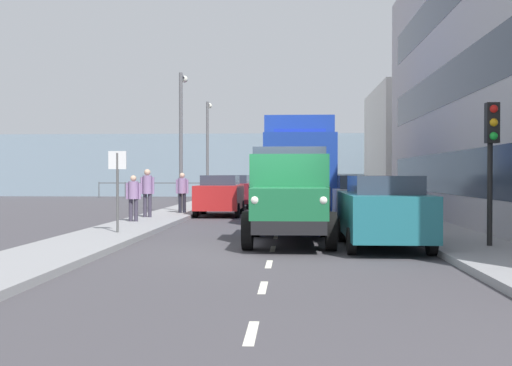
{
  "coord_description": "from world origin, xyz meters",
  "views": [
    {
      "loc": [
        -0.44,
        14.51,
        1.75
      ],
      "look_at": [
        0.76,
        -7.11,
        1.47
      ],
      "focal_mm": 45.06,
      "sensor_mm": 36.0,
      "label": 1
    }
  ],
  "objects_px": {
    "car_maroon_oppositeside_1": "(233,191)",
    "car_silver_kerbside_1": "(359,201)",
    "street_sign": "(117,177)",
    "pedestrian_in_dark_coat": "(182,189)",
    "truck_vintage_green": "(289,197)",
    "traffic_light_near": "(491,142)",
    "car_red_oppositeside_0": "(220,195)",
    "pedestrian_couple_b": "(133,194)",
    "lorry_cargo_blue": "(299,166)",
    "car_teal_kerbside_near": "(383,210)",
    "car_navy_oppositeside_2": "(241,189)",
    "car_white_kerbside_2": "(346,196)",
    "pedestrian_strolling": "(147,189)",
    "lamp_post_promenade": "(182,128)",
    "lamp_post_far": "(208,141)"
  },
  "relations": [
    {
      "from": "car_red_oppositeside_0",
      "to": "truck_vintage_green",
      "type": "bearing_deg",
      "value": 105.23
    },
    {
      "from": "car_red_oppositeside_0",
      "to": "car_navy_oppositeside_2",
      "type": "distance_m",
      "value": 11.42
    },
    {
      "from": "pedestrian_strolling",
      "to": "traffic_light_near",
      "type": "height_order",
      "value": "traffic_light_near"
    },
    {
      "from": "car_silver_kerbside_1",
      "to": "pedestrian_couple_b",
      "type": "bearing_deg",
      "value": -6.54
    },
    {
      "from": "car_white_kerbside_2",
      "to": "lamp_post_promenade",
      "type": "distance_m",
      "value": 7.95
    },
    {
      "from": "lamp_post_far",
      "to": "street_sign",
      "type": "height_order",
      "value": "lamp_post_far"
    },
    {
      "from": "car_red_oppositeside_0",
      "to": "lamp_post_promenade",
      "type": "xyz_separation_m",
      "value": [
        1.84,
        -1.13,
        2.91
      ]
    },
    {
      "from": "car_maroon_oppositeside_1",
      "to": "pedestrian_strolling",
      "type": "xyz_separation_m",
      "value": [
        2.38,
        9.43,
        0.32
      ]
    },
    {
      "from": "car_silver_kerbside_1",
      "to": "lorry_cargo_blue",
      "type": "bearing_deg",
      "value": -64.16
    },
    {
      "from": "lamp_post_promenade",
      "to": "street_sign",
      "type": "height_order",
      "value": "lamp_post_promenade"
    },
    {
      "from": "lorry_cargo_blue",
      "to": "pedestrian_strolling",
      "type": "relative_size",
      "value": 4.55
    },
    {
      "from": "truck_vintage_green",
      "to": "car_maroon_oppositeside_1",
      "type": "bearing_deg",
      "value": -80.12
    },
    {
      "from": "truck_vintage_green",
      "to": "pedestrian_in_dark_coat",
      "type": "height_order",
      "value": "truck_vintage_green"
    },
    {
      "from": "car_white_kerbside_2",
      "to": "pedestrian_in_dark_coat",
      "type": "relative_size",
      "value": 2.66
    },
    {
      "from": "truck_vintage_green",
      "to": "car_red_oppositeside_0",
      "type": "bearing_deg",
      "value": -74.77
    },
    {
      "from": "truck_vintage_green",
      "to": "pedestrian_couple_b",
      "type": "height_order",
      "value": "truck_vintage_green"
    },
    {
      "from": "traffic_light_near",
      "to": "pedestrian_strolling",
      "type": "bearing_deg",
      "value": -43.09
    },
    {
      "from": "car_maroon_oppositeside_1",
      "to": "car_silver_kerbside_1",
      "type": "bearing_deg",
      "value": 112.62
    },
    {
      "from": "car_teal_kerbside_near",
      "to": "car_white_kerbside_2",
      "type": "height_order",
      "value": "same"
    },
    {
      "from": "car_maroon_oppositeside_1",
      "to": "pedestrian_strolling",
      "type": "relative_size",
      "value": 2.2
    },
    {
      "from": "car_maroon_oppositeside_1",
      "to": "car_navy_oppositeside_2",
      "type": "xyz_separation_m",
      "value": [
        -0.0,
        -5.25,
        -0.0
      ]
    },
    {
      "from": "car_silver_kerbside_1",
      "to": "lamp_post_far",
      "type": "height_order",
      "value": "lamp_post_far"
    },
    {
      "from": "car_silver_kerbside_1",
      "to": "car_red_oppositeside_0",
      "type": "distance_m",
      "value": 8.19
    },
    {
      "from": "car_teal_kerbside_near",
      "to": "lamp_post_promenade",
      "type": "bearing_deg",
      "value": -61.23
    },
    {
      "from": "car_navy_oppositeside_2",
      "to": "pedestrian_couple_b",
      "type": "distance_m",
      "value": 17.04
    },
    {
      "from": "car_maroon_oppositeside_1",
      "to": "pedestrian_strolling",
      "type": "height_order",
      "value": "pedestrian_strolling"
    },
    {
      "from": "car_maroon_oppositeside_1",
      "to": "lamp_post_far",
      "type": "height_order",
      "value": "lamp_post_far"
    },
    {
      "from": "car_teal_kerbside_near",
      "to": "truck_vintage_green",
      "type": "bearing_deg",
      "value": -18.13
    },
    {
      "from": "car_navy_oppositeside_2",
      "to": "pedestrian_in_dark_coat",
      "type": "xyz_separation_m",
      "value": [
        1.54,
        11.88,
        0.24
      ]
    },
    {
      "from": "lorry_cargo_blue",
      "to": "car_navy_oppositeside_2",
      "type": "relative_size",
      "value": 2.06
    },
    {
      "from": "car_red_oppositeside_0",
      "to": "pedestrian_in_dark_coat",
      "type": "height_order",
      "value": "pedestrian_in_dark_coat"
    },
    {
      "from": "pedestrian_couple_b",
      "to": "traffic_light_near",
      "type": "relative_size",
      "value": 0.49
    },
    {
      "from": "car_silver_kerbside_1",
      "to": "street_sign",
      "type": "bearing_deg",
      "value": 25.18
    },
    {
      "from": "car_red_oppositeside_0",
      "to": "car_silver_kerbside_1",
      "type": "bearing_deg",
      "value": 129.47
    },
    {
      "from": "truck_vintage_green",
      "to": "pedestrian_couple_b",
      "type": "bearing_deg",
      "value": -45.88
    },
    {
      "from": "car_navy_oppositeside_2",
      "to": "pedestrian_in_dark_coat",
      "type": "bearing_deg",
      "value": 82.62
    },
    {
      "from": "pedestrian_strolling",
      "to": "traffic_light_near",
      "type": "relative_size",
      "value": 0.56
    },
    {
      "from": "truck_vintage_green",
      "to": "traffic_light_near",
      "type": "xyz_separation_m",
      "value": [
        -4.51,
        1.53,
        1.29
      ]
    },
    {
      "from": "lamp_post_promenade",
      "to": "street_sign",
      "type": "relative_size",
      "value": 2.71
    },
    {
      "from": "car_silver_kerbside_1",
      "to": "street_sign",
      "type": "distance_m",
      "value": 7.75
    },
    {
      "from": "street_sign",
      "to": "pedestrian_in_dark_coat",
      "type": "bearing_deg",
      "value": -91.44
    },
    {
      "from": "lorry_cargo_blue",
      "to": "car_teal_kerbside_near",
      "type": "relative_size",
      "value": 1.83
    },
    {
      "from": "car_teal_kerbside_near",
      "to": "car_silver_kerbside_1",
      "type": "relative_size",
      "value": 1.09
    },
    {
      "from": "truck_vintage_green",
      "to": "lamp_post_far",
      "type": "height_order",
      "value": "lamp_post_far"
    },
    {
      "from": "car_red_oppositeside_0",
      "to": "pedestrian_strolling",
      "type": "height_order",
      "value": "pedestrian_strolling"
    },
    {
      "from": "truck_vintage_green",
      "to": "street_sign",
      "type": "distance_m",
      "value": 4.97
    },
    {
      "from": "car_white_kerbside_2",
      "to": "traffic_light_near",
      "type": "distance_m",
      "value": 11.69
    },
    {
      "from": "lamp_post_far",
      "to": "lorry_cargo_blue",
      "type": "bearing_deg",
      "value": 111.38
    },
    {
      "from": "car_maroon_oppositeside_1",
      "to": "lamp_post_far",
      "type": "bearing_deg",
      "value": -68.14
    },
    {
      "from": "car_red_oppositeside_0",
      "to": "pedestrian_couple_b",
      "type": "relative_size",
      "value": 2.5
    }
  ]
}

